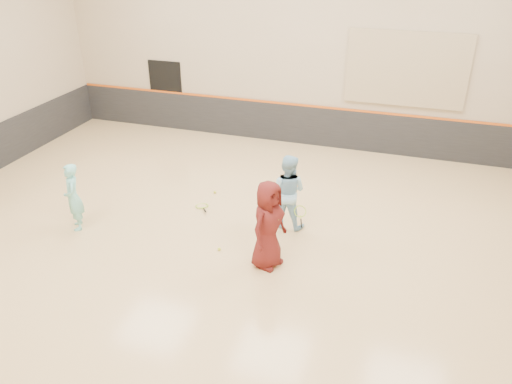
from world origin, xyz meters
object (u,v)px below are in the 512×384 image
(girl, at_px, (73,197))
(young_man, at_px, (268,225))
(spare_racket, at_px, (202,204))
(instructor, at_px, (287,191))

(girl, distance_m, young_man, 4.37)
(spare_racket, bearing_deg, instructor, -5.22)
(instructor, height_order, young_man, young_man)
(girl, distance_m, instructor, 4.59)
(instructor, distance_m, young_man, 1.53)
(instructor, distance_m, spare_racket, 2.27)
(young_man, height_order, spare_racket, young_man)
(young_man, relative_size, spare_racket, 2.60)
(girl, xyz_separation_m, spare_racket, (2.22, 1.69, -0.69))
(young_man, bearing_deg, instructor, 20.00)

